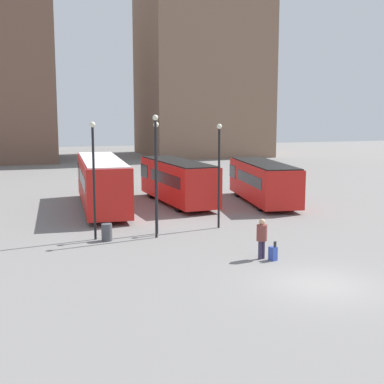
{
  "coord_description": "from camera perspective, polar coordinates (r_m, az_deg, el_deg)",
  "views": [
    {
      "loc": [
        -10.16,
        -16.57,
        6.3
      ],
      "look_at": [
        -1.86,
        9.79,
        2.09
      ],
      "focal_mm": 50.0,
      "sensor_mm": 36.0,
      "label": 1
    }
  ],
  "objects": [
    {
      "name": "lamp_post_1",
      "position": [
        26.37,
        -10.44,
        2.2
      ],
      "size": [
        0.28,
        0.28,
        5.79
      ],
      "color": "black",
      "rests_on": "ground_plane"
    },
    {
      "name": "suitcase",
      "position": [
        23.1,
        8.63,
        -6.5
      ],
      "size": [
        0.34,
        0.38,
        0.85
      ],
      "rotation": [
        0.0,
        0.0,
        1.86
      ],
      "color": "#334CB2",
      "rests_on": "ground_plane"
    },
    {
      "name": "traveler",
      "position": [
        23.08,
        7.46,
        -4.58
      ],
      "size": [
        0.56,
        0.56,
        1.76
      ],
      "rotation": [
        0.0,
        0.0,
        1.86
      ],
      "color": "#382D4C",
      "rests_on": "ground_plane"
    },
    {
      "name": "ground_plane",
      "position": [
        20.43,
        13.53,
        -9.55
      ],
      "size": [
        160.0,
        160.0,
        0.0
      ],
      "primitive_type": "plane",
      "color": "slate"
    },
    {
      "name": "lamp_post_3",
      "position": [
        27.25,
        -3.81,
        2.49
      ],
      "size": [
        0.28,
        0.28,
        5.75
      ],
      "color": "black",
      "rests_on": "ground_plane"
    },
    {
      "name": "trash_bin",
      "position": [
        26.5,
        -9.08,
        -4.26
      ],
      "size": [
        0.52,
        0.52,
        0.85
      ],
      "color": "#47474C",
      "rests_on": "ground_plane"
    },
    {
      "name": "bus_2",
      "position": [
        37.15,
        7.57,
        1.19
      ],
      "size": [
        3.81,
        9.52,
        2.8
      ],
      "rotation": [
        0.0,
        0.0,
        1.43
      ],
      "color": "red",
      "rests_on": "ground_plane"
    },
    {
      "name": "bus_1",
      "position": [
        36.58,
        -1.6,
        1.26
      ],
      "size": [
        3.13,
        9.49,
        2.93
      ],
      "rotation": [
        0.0,
        0.0,
        1.64
      ],
      "color": "red",
      "rests_on": "ground_plane"
    },
    {
      "name": "lamp_post_2",
      "position": [
        26.39,
        -3.88,
        2.69
      ],
      "size": [
        0.28,
        0.28,
        6.11
      ],
      "color": "black",
      "rests_on": "ground_plane"
    },
    {
      "name": "building_block_right",
      "position": [
        78.52,
        0.95,
        16.03
      ],
      "size": [
        16.32,
        16.11,
        32.75
      ],
      "color": "#7F604C",
      "rests_on": "ground_plane"
    },
    {
      "name": "bus_0",
      "position": [
        35.07,
        -9.62,
        1.13
      ],
      "size": [
        3.24,
        11.67,
        3.27
      ],
      "rotation": [
        0.0,
        0.0,
        1.51
      ],
      "color": "red",
      "rests_on": "ground_plane"
    },
    {
      "name": "lamp_post_0",
      "position": [
        28.64,
        2.9,
        2.65
      ],
      "size": [
        0.28,
        0.28,
        5.62
      ],
      "color": "black",
      "rests_on": "ground_plane"
    }
  ]
}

